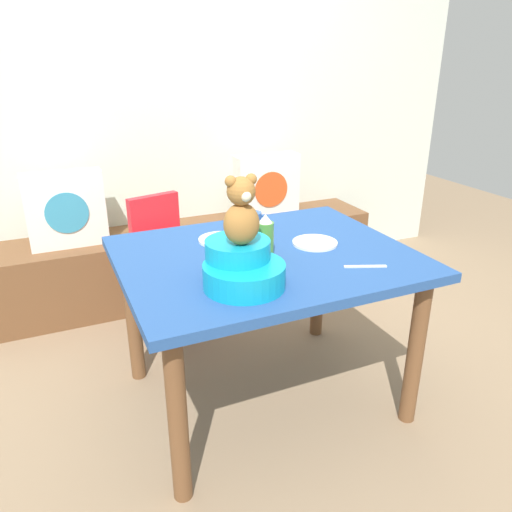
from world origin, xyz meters
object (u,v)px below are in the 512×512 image
at_px(pillow_floral_right, 267,187).
at_px(ketchup_bottle, 265,237).
at_px(teddy_bear, 241,212).
at_px(dinner_plate_far, 315,243).
at_px(book_stack, 150,228).
at_px(dining_table, 265,275).
at_px(coffee_mug, 254,222).
at_px(dinner_plate_near, 221,240).
at_px(infant_seat_teal, 242,267).
at_px(pillow_floral_left, 66,210).
at_px(highchair, 167,246).

relative_size(pillow_floral_right, ketchup_bottle, 2.38).
relative_size(teddy_bear, ketchup_bottle, 1.35).
bearing_deg(dinner_plate_far, pillow_floral_right, 74.78).
relative_size(book_stack, dining_table, 0.16).
relative_size(pillow_floral_right, book_stack, 2.20).
height_order(pillow_floral_right, dinner_plate_far, pillow_floral_right).
xyz_separation_m(ketchup_bottle, dinner_plate_far, (0.26, 0.04, -0.08)).
relative_size(teddy_bear, coffee_mug, 2.08).
relative_size(dinner_plate_near, dinner_plate_far, 1.00).
bearing_deg(infant_seat_teal, coffee_mug, 62.23).
distance_m(ketchup_bottle, dinner_plate_far, 0.28).
height_order(pillow_floral_left, book_stack, pillow_floral_left).
distance_m(coffee_mug, dinner_plate_far, 0.32).
xyz_separation_m(highchair, ketchup_bottle, (0.22, -0.84, 0.31)).
bearing_deg(dining_table, dinner_plate_near, 119.16).
height_order(highchair, dinner_plate_far, highchair).
relative_size(infant_seat_teal, dinner_plate_near, 1.65).
relative_size(infant_seat_teal, dinner_plate_far, 1.65).
height_order(pillow_floral_right, infant_seat_teal, same).
height_order(dining_table, teddy_bear, teddy_bear).
bearing_deg(ketchup_bottle, dining_table, 62.68).
bearing_deg(teddy_bear, pillow_floral_left, 109.24).
distance_m(pillow_floral_right, teddy_bear, 1.70).
distance_m(teddy_bear, ketchup_bottle, 0.34).
xyz_separation_m(pillow_floral_left, teddy_bear, (0.51, -1.47, 0.34)).
bearing_deg(pillow_floral_right, infant_seat_teal, -118.15).
relative_size(pillow_floral_right, dinner_plate_far, 2.20).
xyz_separation_m(book_stack, infant_seat_teal, (0.03, -1.49, 0.32)).
bearing_deg(teddy_bear, infant_seat_teal, 90.00).
bearing_deg(teddy_bear, ketchup_bottle, 47.88).
xyz_separation_m(pillow_floral_left, coffee_mug, (0.78, -0.95, 0.11)).
bearing_deg(dining_table, ketchup_bottle, -117.32).
height_order(dining_table, coffee_mug, coffee_mug).
xyz_separation_m(highchair, teddy_bear, (0.03, -1.05, 0.50)).
distance_m(dining_table, teddy_bear, 0.50).
bearing_deg(coffee_mug, infant_seat_teal, -117.77).
distance_m(dinner_plate_near, dinner_plate_far, 0.42).
bearing_deg(dinner_plate_far, infant_seat_teal, -150.85).
relative_size(pillow_floral_left, pillow_floral_right, 1.00).
bearing_deg(ketchup_bottle, dinner_plate_near, 112.73).
xyz_separation_m(pillow_floral_left, book_stack, (0.49, 0.02, -0.19)).
height_order(book_stack, highchair, highchair).
relative_size(pillow_floral_left, dining_table, 0.36).
xyz_separation_m(teddy_bear, dinner_plate_far, (0.45, 0.25, -0.27)).
height_order(pillow_floral_right, dining_table, pillow_floral_right).
height_order(dining_table, highchair, highchair).
relative_size(book_stack, coffee_mug, 1.67).
height_order(highchair, dinner_plate_near, highchair).
bearing_deg(infant_seat_teal, highchair, 91.64).
relative_size(book_stack, teddy_bear, 0.80).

